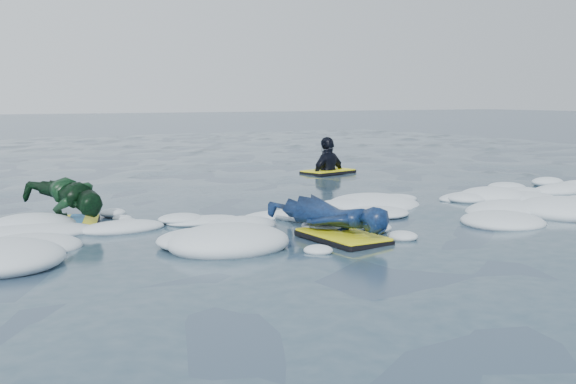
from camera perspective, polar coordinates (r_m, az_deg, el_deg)
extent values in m
plane|color=#18253A|center=(7.79, 4.52, -3.49)|extent=(120.00, 120.00, 0.00)
cube|color=black|center=(7.52, 4.33, -3.61)|extent=(0.62, 1.07, 0.05)
cube|color=#FFF615|center=(7.51, 4.34, -3.35)|extent=(0.59, 1.05, 0.02)
imported|color=navy|center=(7.69, 3.33, -1.89)|extent=(0.92, 1.66, 0.38)
cube|color=black|center=(8.68, -16.41, -2.41)|extent=(0.75, 1.02, 0.05)
cube|color=#FFF615|center=(8.68, -16.42, -2.21)|extent=(0.72, 1.00, 0.02)
cube|color=#1768AE|center=(8.68, -16.42, -2.14)|extent=(0.41, 0.88, 0.01)
imported|color=#0F3917|center=(8.84, -16.76, -0.56)|extent=(0.93, 1.48, 0.52)
cube|color=black|center=(14.02, 3.19, 1.58)|extent=(1.16, 0.82, 0.05)
cube|color=#FFF615|center=(14.01, 3.19, 1.72)|extent=(1.13, 0.79, 0.02)
imported|color=black|center=(14.03, 3.18, 1.17)|extent=(1.00, 0.65, 1.57)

